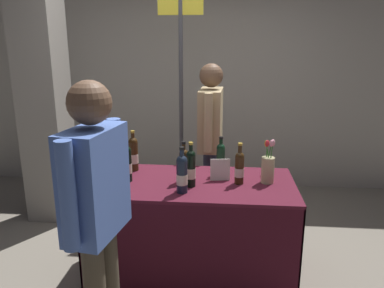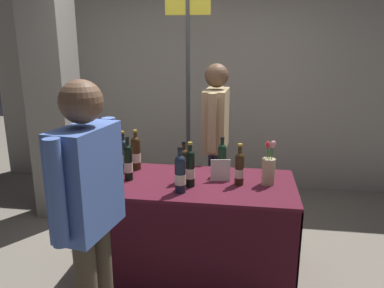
{
  "view_description": "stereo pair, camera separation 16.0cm",
  "coord_description": "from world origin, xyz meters",
  "px_view_note": "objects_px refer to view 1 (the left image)",
  "views": [
    {
      "loc": [
        0.24,
        -2.7,
        1.83
      ],
      "look_at": [
        0.0,
        0.0,
        1.09
      ],
      "focal_mm": 35.2,
      "sensor_mm": 36.0,
      "label": 1
    },
    {
      "loc": [
        0.4,
        -2.68,
        1.83
      ],
      "look_at": [
        0.0,
        0.0,
        1.09
      ],
      "focal_mm": 35.2,
      "sensor_mm": 36.0,
      "label": 2
    }
  ],
  "objects_px": {
    "concrete_pillar": "(41,64)",
    "tasting_table": "(192,211)",
    "taster_foreground_right": "(97,204)",
    "booth_signpost": "(181,92)",
    "flower_vase": "(268,167)",
    "wine_glass_mid": "(97,174)",
    "featured_wine_bottle": "(133,153)",
    "wine_glass_near_vendor": "(269,162)",
    "vendor_presenter": "(211,131)",
    "display_bottle_0": "(106,173)"
  },
  "relations": [
    {
      "from": "concrete_pillar",
      "to": "tasting_table",
      "type": "height_order",
      "value": "concrete_pillar"
    },
    {
      "from": "taster_foreground_right",
      "to": "tasting_table",
      "type": "bearing_deg",
      "value": -16.31
    },
    {
      "from": "concrete_pillar",
      "to": "booth_signpost",
      "type": "xyz_separation_m",
      "value": [
        1.37,
        0.25,
        -0.29
      ]
    },
    {
      "from": "flower_vase",
      "to": "taster_foreground_right",
      "type": "xyz_separation_m",
      "value": [
        -1.01,
        -0.94,
        0.08
      ]
    },
    {
      "from": "wine_glass_mid",
      "to": "taster_foreground_right",
      "type": "xyz_separation_m",
      "value": [
        0.25,
        -0.73,
        0.1
      ]
    },
    {
      "from": "concrete_pillar",
      "to": "featured_wine_bottle",
      "type": "xyz_separation_m",
      "value": [
        1.09,
        -0.73,
        -0.68
      ]
    },
    {
      "from": "concrete_pillar",
      "to": "taster_foreground_right",
      "type": "height_order",
      "value": "concrete_pillar"
    },
    {
      "from": "wine_glass_near_vendor",
      "to": "booth_signpost",
      "type": "distance_m",
      "value": 1.35
    },
    {
      "from": "featured_wine_bottle",
      "to": "wine_glass_mid",
      "type": "bearing_deg",
      "value": -114.02
    },
    {
      "from": "concrete_pillar",
      "to": "flower_vase",
      "type": "bearing_deg",
      "value": -22.92
    },
    {
      "from": "flower_vase",
      "to": "vendor_presenter",
      "type": "relative_size",
      "value": 0.21
    },
    {
      "from": "vendor_presenter",
      "to": "taster_foreground_right",
      "type": "relative_size",
      "value": 0.99
    },
    {
      "from": "featured_wine_bottle",
      "to": "wine_glass_near_vendor",
      "type": "xyz_separation_m",
      "value": [
        1.11,
        0.0,
        -0.05
      ]
    },
    {
      "from": "featured_wine_bottle",
      "to": "taster_foreground_right",
      "type": "relative_size",
      "value": 0.21
    },
    {
      "from": "taster_foreground_right",
      "to": "wine_glass_near_vendor",
      "type": "bearing_deg",
      "value": -33.28
    },
    {
      "from": "vendor_presenter",
      "to": "taster_foreground_right",
      "type": "distance_m",
      "value": 1.85
    },
    {
      "from": "featured_wine_bottle",
      "to": "flower_vase",
      "type": "xyz_separation_m",
      "value": [
        1.08,
        -0.19,
        -0.02
      ]
    },
    {
      "from": "taster_foreground_right",
      "to": "flower_vase",
      "type": "bearing_deg",
      "value": -37.72
    },
    {
      "from": "tasting_table",
      "to": "booth_signpost",
      "type": "bearing_deg",
      "value": 100.47
    },
    {
      "from": "wine_glass_mid",
      "to": "tasting_table",
      "type": "bearing_deg",
      "value": 13.83
    },
    {
      "from": "wine_glass_mid",
      "to": "vendor_presenter",
      "type": "xyz_separation_m",
      "value": [
        0.79,
        1.04,
        0.1
      ]
    },
    {
      "from": "concrete_pillar",
      "to": "flower_vase",
      "type": "distance_m",
      "value": 2.46
    },
    {
      "from": "wine_glass_mid",
      "to": "vendor_presenter",
      "type": "relative_size",
      "value": 0.08
    },
    {
      "from": "concrete_pillar",
      "to": "wine_glass_mid",
      "type": "relative_size",
      "value": 23.58
    },
    {
      "from": "tasting_table",
      "to": "vendor_presenter",
      "type": "relative_size",
      "value": 0.96
    },
    {
      "from": "featured_wine_bottle",
      "to": "vendor_presenter",
      "type": "relative_size",
      "value": 0.21
    },
    {
      "from": "wine_glass_mid",
      "to": "taster_foreground_right",
      "type": "bearing_deg",
      "value": -71.11
    },
    {
      "from": "wine_glass_near_vendor",
      "to": "tasting_table",
      "type": "bearing_deg",
      "value": -159.36
    },
    {
      "from": "taster_foreground_right",
      "to": "concrete_pillar",
      "type": "bearing_deg",
      "value": 41.33
    },
    {
      "from": "flower_vase",
      "to": "wine_glass_near_vendor",
      "type": "bearing_deg",
      "value": 80.6
    },
    {
      "from": "featured_wine_bottle",
      "to": "booth_signpost",
      "type": "height_order",
      "value": "booth_signpost"
    },
    {
      "from": "featured_wine_bottle",
      "to": "wine_glass_mid",
      "type": "relative_size",
      "value": 2.47
    },
    {
      "from": "display_bottle_0",
      "to": "wine_glass_mid",
      "type": "relative_size",
      "value": 2.29
    },
    {
      "from": "tasting_table",
      "to": "flower_vase",
      "type": "height_order",
      "value": "flower_vase"
    },
    {
      "from": "flower_vase",
      "to": "display_bottle_0",
      "type": "bearing_deg",
      "value": -167.57
    },
    {
      "from": "taster_foreground_right",
      "to": "vendor_presenter",
      "type": "bearing_deg",
      "value": -7.55
    },
    {
      "from": "wine_glass_mid",
      "to": "booth_signpost",
      "type": "xyz_separation_m",
      "value": [
        0.46,
        1.37,
        0.44
      ]
    },
    {
      "from": "flower_vase",
      "to": "booth_signpost",
      "type": "xyz_separation_m",
      "value": [
        -0.8,
        1.16,
        0.42
      ]
    },
    {
      "from": "concrete_pillar",
      "to": "wine_glass_mid",
      "type": "xyz_separation_m",
      "value": [
        0.91,
        -1.12,
        -0.73
      ]
    },
    {
      "from": "taster_foreground_right",
      "to": "display_bottle_0",
      "type": "bearing_deg",
      "value": 23.01
    },
    {
      "from": "featured_wine_bottle",
      "to": "flower_vase",
      "type": "height_order",
      "value": "flower_vase"
    },
    {
      "from": "concrete_pillar",
      "to": "wine_glass_mid",
      "type": "distance_m",
      "value": 1.62
    },
    {
      "from": "flower_vase",
      "to": "booth_signpost",
      "type": "relative_size",
      "value": 0.15
    },
    {
      "from": "concrete_pillar",
      "to": "taster_foreground_right",
      "type": "xyz_separation_m",
      "value": [
        1.16,
        -1.85,
        -0.63
      ]
    },
    {
      "from": "wine_glass_near_vendor",
      "to": "wine_glass_mid",
      "type": "height_order",
      "value": "wine_glass_near_vendor"
    },
    {
      "from": "flower_vase",
      "to": "vendor_presenter",
      "type": "bearing_deg",
      "value": 119.42
    },
    {
      "from": "wine_glass_near_vendor",
      "to": "featured_wine_bottle",
      "type": "bearing_deg",
      "value": -179.86
    },
    {
      "from": "tasting_table",
      "to": "featured_wine_bottle",
      "type": "distance_m",
      "value": 0.68
    },
    {
      "from": "featured_wine_bottle",
      "to": "display_bottle_0",
      "type": "relative_size",
      "value": 1.08
    },
    {
      "from": "wine_glass_near_vendor",
      "to": "taster_foreground_right",
      "type": "distance_m",
      "value": 1.54
    }
  ]
}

